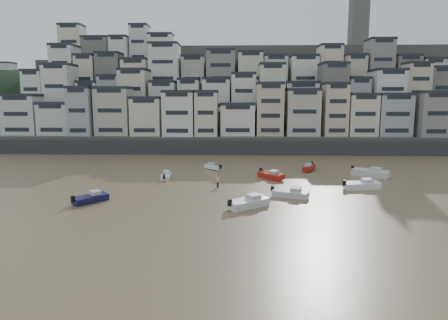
{
  "coord_description": "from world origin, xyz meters",
  "views": [
    {
      "loc": [
        11.38,
        -31.76,
        13.6
      ],
      "look_at": [
        9.29,
        30.0,
        4.0
      ],
      "focal_mm": 32.0,
      "sensor_mm": 36.0,
      "label": 1
    }
  ],
  "objects_px": {
    "boat_i": "(309,167)",
    "boat_h": "(213,166)",
    "boat_a": "(248,201)",
    "boat_j": "(90,197)",
    "boat_d": "(362,184)",
    "boat_f": "(166,175)",
    "boat_e": "(271,174)",
    "boat_b": "(290,192)",
    "person_pink": "(218,182)",
    "boat_g": "(371,171)"
  },
  "relations": [
    {
      "from": "boat_i",
      "to": "boat_d",
      "type": "xyz_separation_m",
      "value": [
        5.17,
        -15.63,
        0.11
      ]
    },
    {
      "from": "boat_g",
      "to": "boat_i",
      "type": "height_order",
      "value": "boat_g"
    },
    {
      "from": "boat_e",
      "to": "boat_a",
      "type": "bearing_deg",
      "value": -49.28
    },
    {
      "from": "boat_b",
      "to": "boat_e",
      "type": "xyz_separation_m",
      "value": [
        -1.63,
        12.86,
        0.04
      ]
    },
    {
      "from": "boat_f",
      "to": "boat_h",
      "type": "bearing_deg",
      "value": -40.42
    },
    {
      "from": "boat_a",
      "to": "boat_i",
      "type": "xyz_separation_m",
      "value": [
        12.23,
        26.56,
        -0.14
      ]
    },
    {
      "from": "boat_h",
      "to": "boat_e",
      "type": "distance_m",
      "value": 13.6
    },
    {
      "from": "boat_h",
      "to": "boat_e",
      "type": "bearing_deg",
      "value": -173.92
    },
    {
      "from": "boat_g",
      "to": "boat_d",
      "type": "bearing_deg",
      "value": -76.56
    },
    {
      "from": "boat_b",
      "to": "boat_a",
      "type": "bearing_deg",
      "value": -114.39
    },
    {
      "from": "boat_i",
      "to": "boat_h",
      "type": "bearing_deg",
      "value": -68.8
    },
    {
      "from": "boat_j",
      "to": "person_pink",
      "type": "xyz_separation_m",
      "value": [
        16.3,
        9.65,
        0.16
      ]
    },
    {
      "from": "boat_i",
      "to": "boat_e",
      "type": "distance_m",
      "value": 11.46
    },
    {
      "from": "boat_f",
      "to": "person_pink",
      "type": "height_order",
      "value": "person_pink"
    },
    {
      "from": "boat_f",
      "to": "boat_i",
      "type": "height_order",
      "value": "boat_i"
    },
    {
      "from": "boat_a",
      "to": "boat_j",
      "type": "relative_size",
      "value": 1.18
    },
    {
      "from": "boat_f",
      "to": "boat_b",
      "type": "bearing_deg",
      "value": -124.2
    },
    {
      "from": "boat_d",
      "to": "boat_a",
      "type": "bearing_deg",
      "value": -159.43
    },
    {
      "from": "boat_h",
      "to": "boat_j",
      "type": "bearing_deg",
      "value": 106.19
    },
    {
      "from": "boat_f",
      "to": "boat_j",
      "type": "relative_size",
      "value": 0.9
    },
    {
      "from": "boat_j",
      "to": "boat_b",
      "type": "bearing_deg",
      "value": -44.19
    },
    {
      "from": "boat_i",
      "to": "boat_e",
      "type": "height_order",
      "value": "boat_e"
    },
    {
      "from": "boat_h",
      "to": "boat_j",
      "type": "xyz_separation_m",
      "value": [
        -14.65,
        -25.18,
        0.1
      ]
    },
    {
      "from": "person_pink",
      "to": "boat_e",
      "type": "bearing_deg",
      "value": 37.63
    },
    {
      "from": "boat_d",
      "to": "boat_b",
      "type": "bearing_deg",
      "value": -165.89
    },
    {
      "from": "boat_g",
      "to": "boat_j",
      "type": "xyz_separation_m",
      "value": [
        -42.63,
        -18.98,
        -0.21
      ]
    },
    {
      "from": "boat_e",
      "to": "boat_j",
      "type": "bearing_deg",
      "value": -92.82
    },
    {
      "from": "boat_b",
      "to": "person_pink",
      "type": "distance_m",
      "value": 12.04
    },
    {
      "from": "boat_h",
      "to": "boat_d",
      "type": "relative_size",
      "value": 0.74
    },
    {
      "from": "boat_i",
      "to": "boat_d",
      "type": "height_order",
      "value": "boat_d"
    },
    {
      "from": "boat_a",
      "to": "boat_d",
      "type": "bearing_deg",
      "value": -6.3
    },
    {
      "from": "boat_h",
      "to": "person_pink",
      "type": "distance_m",
      "value": 15.61
    },
    {
      "from": "boat_a",
      "to": "boat_i",
      "type": "height_order",
      "value": "boat_a"
    },
    {
      "from": "boat_h",
      "to": "boat_i",
      "type": "bearing_deg",
      "value": -135.25
    },
    {
      "from": "boat_a",
      "to": "boat_f",
      "type": "relative_size",
      "value": 1.32
    },
    {
      "from": "boat_j",
      "to": "boat_i",
      "type": "distance_m",
      "value": 41.15
    },
    {
      "from": "boat_b",
      "to": "boat_a",
      "type": "relative_size",
      "value": 0.88
    },
    {
      "from": "boat_b",
      "to": "boat_g",
      "type": "relative_size",
      "value": 0.81
    },
    {
      "from": "boat_a",
      "to": "boat_j",
      "type": "bearing_deg",
      "value": 136.32
    },
    {
      "from": "boat_j",
      "to": "boat_i",
      "type": "height_order",
      "value": "boat_j"
    },
    {
      "from": "boat_i",
      "to": "boat_a",
      "type": "bearing_deg",
      "value": -1.89
    },
    {
      "from": "boat_a",
      "to": "boat_f",
      "type": "xyz_separation_m",
      "value": [
        -13.52,
        17.72,
        -0.21
      ]
    },
    {
      "from": "boat_h",
      "to": "boat_e",
      "type": "xyz_separation_m",
      "value": [
        10.37,
        -8.8,
        0.17
      ]
    },
    {
      "from": "boat_a",
      "to": "boat_d",
      "type": "relative_size",
      "value": 1.03
    },
    {
      "from": "boat_j",
      "to": "boat_h",
      "type": "bearing_deg",
      "value": 8.09
    },
    {
      "from": "boat_f",
      "to": "boat_d",
      "type": "distance_m",
      "value": 31.65
    },
    {
      "from": "boat_i",
      "to": "boat_e",
      "type": "bearing_deg",
      "value": -20.9
    },
    {
      "from": "boat_e",
      "to": "person_pink",
      "type": "bearing_deg",
      "value": -88.4
    },
    {
      "from": "boat_g",
      "to": "boat_e",
      "type": "xyz_separation_m",
      "value": [
        -17.61,
        -2.6,
        -0.14
      ]
    },
    {
      "from": "boat_f",
      "to": "boat_i",
      "type": "relative_size",
      "value": 0.9
    }
  ]
}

